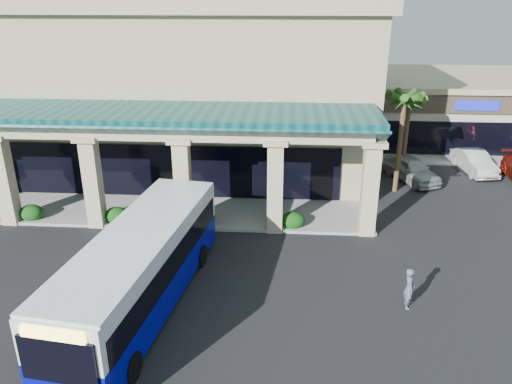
# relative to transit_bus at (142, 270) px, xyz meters

# --- Properties ---
(ground) EXTENTS (110.00, 110.00, 0.00)m
(ground) POSITION_rel_transit_bus_xyz_m (3.19, 1.59, -1.58)
(ground) COLOR black
(main_building) EXTENTS (30.80, 14.80, 11.35)m
(main_building) POSITION_rel_transit_bus_xyz_m (-4.81, 17.59, 4.09)
(main_building) COLOR tan
(main_building) RESTS_ON ground
(arcade) EXTENTS (30.00, 6.20, 5.70)m
(arcade) POSITION_rel_transit_bus_xyz_m (-4.81, 8.39, 1.27)
(arcade) COLOR #0A383C
(arcade) RESTS_ON ground
(strip_mall) EXTENTS (22.50, 12.50, 4.90)m
(strip_mall) POSITION_rel_transit_bus_xyz_m (21.19, 25.59, 0.87)
(strip_mall) COLOR #C2B69C
(strip_mall) RESTS_ON ground
(palm_0) EXTENTS (2.40, 2.40, 6.60)m
(palm_0) POSITION_rel_transit_bus_xyz_m (11.69, 12.59, 1.72)
(palm_0) COLOR #1B3F10
(palm_0) RESTS_ON ground
(palm_1) EXTENTS (2.40, 2.40, 5.80)m
(palm_1) POSITION_rel_transit_bus_xyz_m (12.69, 15.59, 1.32)
(palm_1) COLOR #1B3F10
(palm_1) RESTS_ON ground
(broadleaf_tree) EXTENTS (2.60, 2.60, 4.81)m
(broadleaf_tree) POSITION_rel_transit_bus_xyz_m (10.69, 20.59, 0.82)
(broadleaf_tree) COLOR #103C0D
(broadleaf_tree) RESTS_ON ground
(transit_bus) EXTENTS (4.10, 11.56, 3.16)m
(transit_bus) POSITION_rel_transit_bus_xyz_m (0.00, 0.00, 0.00)
(transit_bus) COLOR #0408A1
(transit_bus) RESTS_ON ground
(pedestrian) EXTENTS (0.40, 0.60, 1.63)m
(pedestrian) POSITION_rel_transit_bus_xyz_m (9.91, 0.64, -0.76)
(pedestrian) COLOR #4B556C
(pedestrian) RESTS_ON ground
(car_silver) EXTENTS (3.34, 4.75, 1.50)m
(car_silver) POSITION_rel_transit_bus_xyz_m (13.02, 14.47, -0.83)
(car_silver) COLOR #AAAAAA
(car_silver) RESTS_ON ground
(car_white) EXTENTS (2.06, 4.49, 1.43)m
(car_white) POSITION_rel_transit_bus_xyz_m (17.46, 16.33, -0.87)
(car_white) COLOR silver
(car_white) RESTS_ON ground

